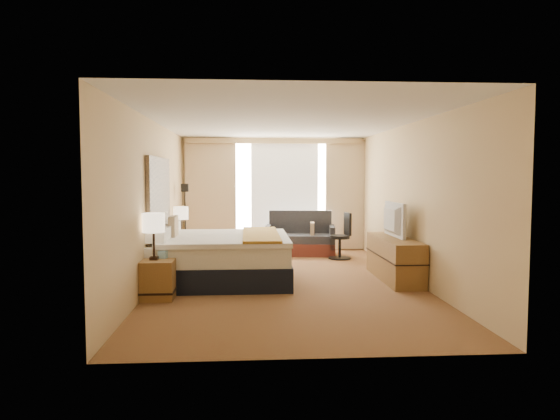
{
  "coord_description": "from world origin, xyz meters",
  "views": [
    {
      "loc": [
        -0.61,
        -8.09,
        1.74
      ],
      "look_at": [
        -0.06,
        0.4,
        1.14
      ],
      "focal_mm": 32.0,
      "sensor_mm": 36.0,
      "label": 1
    }
  ],
  "objects": [
    {
      "name": "desk_chair",
      "position": [
        1.35,
        2.11,
        0.43
      ],
      "size": [
        0.47,
        0.47,
        0.96
      ],
      "rotation": [
        0.0,
        0.0,
        0.12
      ],
      "color": "black",
      "rests_on": "floor"
    },
    {
      "name": "wall_right",
      "position": [
        2.1,
        0.0,
        1.3
      ],
      "size": [
        0.02,
        7.0,
        2.6
      ],
      "primitive_type": "cube",
      "color": "#D5B982",
      "rests_on": "ground"
    },
    {
      "name": "loveseat",
      "position": [
        0.55,
        2.8,
        0.31
      ],
      "size": [
        1.6,
        0.99,
        0.94
      ],
      "rotation": [
        0.0,
        0.0,
        -0.13
      ],
      "color": "#5A2319",
      "rests_on": "floor"
    },
    {
      "name": "tissue_box",
      "position": [
        -1.82,
        -0.9,
        0.6
      ],
      "size": [
        0.15,
        0.15,
        0.1
      ],
      "primitive_type": "cube",
      "rotation": [
        0.0,
        0.0,
        -0.37
      ],
      "color": "#96CEE9",
      "rests_on": "nightstand_left"
    },
    {
      "name": "lamp_left",
      "position": [
        -1.93,
        -1.04,
        1.06
      ],
      "size": [
        0.31,
        0.31,
        0.66
      ],
      "color": "black",
      "rests_on": "nightstand_left"
    },
    {
      "name": "bed",
      "position": [
        -1.06,
        0.08,
        0.39
      ],
      "size": [
        2.21,
        2.02,
        1.07
      ],
      "color": "black",
      "rests_on": "floor"
    },
    {
      "name": "lamp_right",
      "position": [
        -1.88,
        1.46,
        1.01
      ],
      "size": [
        0.28,
        0.28,
        0.59
      ],
      "color": "black",
      "rests_on": "nightstand_right"
    },
    {
      "name": "window",
      "position": [
        0.25,
        3.47,
        1.32
      ],
      "size": [
        2.3,
        0.02,
        2.3
      ],
      "primitive_type": "cube",
      "color": "white",
      "rests_on": "wall_back"
    },
    {
      "name": "nightstand_left",
      "position": [
        -1.87,
        -1.05,
        0.28
      ],
      "size": [
        0.45,
        0.52,
        0.55
      ],
      "primitive_type": "cube",
      "color": "olive",
      "rests_on": "floor"
    },
    {
      "name": "nightstand_right",
      "position": [
        -1.87,
        1.45,
        0.28
      ],
      "size": [
        0.45,
        0.52,
        0.55
      ],
      "primitive_type": "cube",
      "color": "olive",
      "rests_on": "floor"
    },
    {
      "name": "wall_left",
      "position": [
        -2.1,
        0.0,
        1.3
      ],
      "size": [
        0.02,
        7.0,
        2.6
      ],
      "primitive_type": "cube",
      "color": "#D5B982",
      "rests_on": "ground"
    },
    {
      "name": "headboard",
      "position": [
        -2.06,
        0.2,
        1.28
      ],
      "size": [
        0.06,
        1.85,
        1.5
      ],
      "primitive_type": "cube",
      "color": "black",
      "rests_on": "wall_left"
    },
    {
      "name": "wall_front",
      "position": [
        0.0,
        -3.5,
        1.3
      ],
      "size": [
        4.2,
        0.02,
        2.6
      ],
      "primitive_type": "cube",
      "color": "#D5B982",
      "rests_on": "ground"
    },
    {
      "name": "curtains",
      "position": [
        -0.0,
        3.39,
        1.41
      ],
      "size": [
        4.12,
        0.19,
        2.56
      ],
      "color": "beige",
      "rests_on": "floor"
    },
    {
      "name": "media_dresser",
      "position": [
        1.83,
        0.0,
        0.35
      ],
      "size": [
        0.5,
        1.8,
        0.7
      ],
      "primitive_type": "cube",
      "color": "olive",
      "rests_on": "floor"
    },
    {
      "name": "floor_lamp",
      "position": [
        -1.9,
        2.3,
        1.1
      ],
      "size": [
        0.2,
        0.2,
        1.56
      ],
      "color": "black",
      "rests_on": "floor"
    },
    {
      "name": "floor",
      "position": [
        0.0,
        0.0,
        0.0
      ],
      "size": [
        4.2,
        7.0,
        0.02
      ],
      "primitive_type": "cube",
      "color": "maroon",
      "rests_on": "ground"
    },
    {
      "name": "television",
      "position": [
        1.78,
        0.19,
        0.99
      ],
      "size": [
        0.15,
        1.01,
        0.58
      ],
      "primitive_type": "imported",
      "rotation": [
        0.0,
        0.0,
        1.59
      ],
      "color": "black",
      "rests_on": "media_dresser"
    },
    {
      "name": "telephone",
      "position": [
        -1.83,
        1.53,
        0.58
      ],
      "size": [
        0.21,
        0.19,
        0.07
      ],
      "primitive_type": "cube",
      "rotation": [
        0.0,
        0.0,
        -0.36
      ],
      "color": "black",
      "rests_on": "nightstand_right"
    },
    {
      "name": "ceiling",
      "position": [
        0.0,
        0.0,
        2.6
      ],
      "size": [
        4.2,
        7.0,
        0.02
      ],
      "primitive_type": "cube",
      "color": "silver",
      "rests_on": "wall_back"
    },
    {
      "name": "wall_back",
      "position": [
        0.0,
        3.5,
        1.3
      ],
      "size": [
        4.2,
        0.02,
        2.6
      ],
      "primitive_type": "cube",
      "color": "#D5B982",
      "rests_on": "ground"
    }
  ]
}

